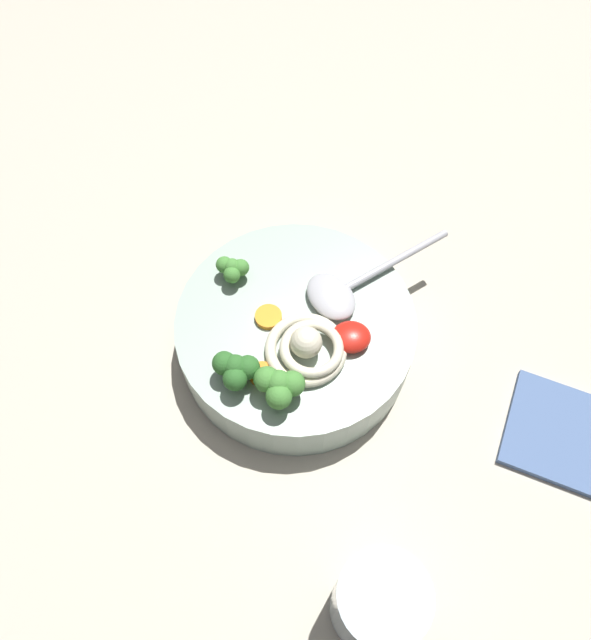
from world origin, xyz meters
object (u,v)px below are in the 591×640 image
at_px(soup_spoon, 342,290).
at_px(folded_napkin, 568,436).
at_px(noodle_pile, 307,348).
at_px(soup_bowl, 296,333).
at_px(drinking_glass, 377,603).

xyz_separation_m(soup_spoon, folded_napkin, (0.22, -0.14, -0.06)).
bearing_deg(soup_spoon, folded_napkin, -63.24).
height_order(noodle_pile, soup_spoon, noodle_pile).
bearing_deg(soup_bowl, noodle_pile, -73.89).
distance_m(soup_bowl, folded_napkin, 0.29).
distance_m(soup_spoon, folded_napkin, 0.27).
height_order(soup_bowl, soup_spoon, soup_spoon).
distance_m(soup_bowl, noodle_pile, 0.06).
bearing_deg(soup_spoon, noodle_pile, -150.91).
bearing_deg(drinking_glass, soup_spoon, 92.28).
relative_size(soup_bowl, noodle_pile, 2.78).
relative_size(soup_spoon, folded_napkin, 1.37).
xyz_separation_m(soup_bowl, drinking_glass, (0.06, -0.26, 0.02)).
height_order(drinking_glass, folded_napkin, drinking_glass).
bearing_deg(noodle_pile, soup_spoon, 60.44).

